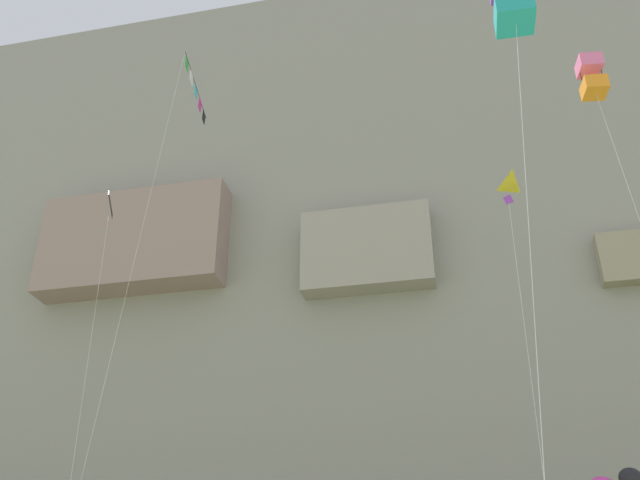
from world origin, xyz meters
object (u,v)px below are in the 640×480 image
Objects in this scene: kite_diamond_far_right at (107,231)px; kite_delta_high_center at (500,212)px; kite_banner_mid_left at (191,105)px; kite_box_mid_center at (592,78)px.

kite_diamond_far_right is 1.16× the size of kite_delta_high_center.
kite_delta_high_center is at bearing -2.97° from kite_banner_mid_left.
kite_banner_mid_left reaches higher than kite_delta_high_center.
kite_box_mid_center is at bearing -10.33° from kite_diamond_far_right.
kite_diamond_far_right is at bearing 169.67° from kite_box_mid_center.
kite_diamond_far_right reaches higher than kite_delta_high_center.
kite_diamond_far_right is at bearing -175.79° from kite_banner_mid_left.
kite_delta_high_center is at bearing -1.57° from kite_diamond_far_right.
kite_banner_mid_left reaches higher than kite_diamond_far_right.
kite_delta_high_center is (18.14, -0.50, -1.60)m from kite_diamond_far_right.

